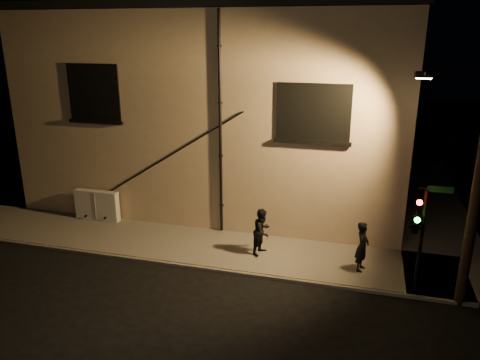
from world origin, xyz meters
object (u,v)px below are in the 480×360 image
(pedestrian_b, at_px, (262,231))
(streetlamp_pole, at_px, (474,181))
(pedestrian_a, at_px, (362,246))
(traffic_signal, at_px, (416,222))
(utility_cabinet, at_px, (97,205))

(pedestrian_b, height_order, streetlamp_pole, streetlamp_pole)
(pedestrian_a, height_order, streetlamp_pole, streetlamp_pole)
(traffic_signal, height_order, streetlamp_pole, streetlamp_pole)
(utility_cabinet, height_order, pedestrian_a, pedestrian_a)
(pedestrian_a, distance_m, traffic_signal, 2.23)
(streetlamp_pole, bearing_deg, traffic_signal, 175.31)
(utility_cabinet, height_order, traffic_signal, traffic_signal)
(traffic_signal, bearing_deg, streetlamp_pole, -4.69)
(utility_cabinet, distance_m, streetlamp_pole, 14.15)
(pedestrian_b, distance_m, streetlamp_pole, 6.96)
(utility_cabinet, distance_m, pedestrian_a, 10.90)
(utility_cabinet, bearing_deg, streetlamp_pole, -10.94)
(pedestrian_b, bearing_deg, utility_cabinet, 99.67)
(utility_cabinet, height_order, pedestrian_b, pedestrian_b)
(pedestrian_a, distance_m, pedestrian_b, 3.45)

